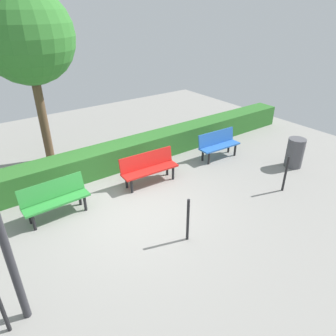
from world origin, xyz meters
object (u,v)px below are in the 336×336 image
Objects in this scene: bench_red at (149,167)px; tree_near at (27,37)px; bench_blue at (218,144)px; trash_bin at (295,153)px; bench_green at (55,198)px.

tree_near is at bearing -57.13° from bench_red.
bench_blue is 0.88× the size of bench_red.
trash_bin is at bearing 140.50° from tree_near.
bench_blue is 2.67m from bench_red.
bench_green is at bearing 2.99° from bench_blue.
bench_red is 1.82× the size of trash_bin.
bench_blue reaches higher than bench_green.
trash_bin is (-1.43, 1.82, -0.03)m from bench_blue.
bench_green is 4.47m from tree_near.
bench_blue is 2.32m from trash_bin.
bench_blue is 6.23m from tree_near.
bench_red is 2.57m from bench_green.
bench_blue is 5.24m from bench_green.
trash_bin is (-6.67, 1.77, -0.03)m from bench_green.
tree_near reaches higher than trash_bin.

